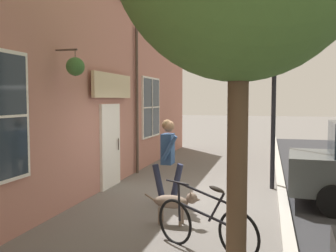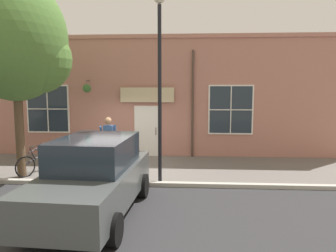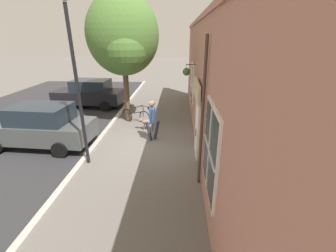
{
  "view_description": "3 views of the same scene",
  "coord_description": "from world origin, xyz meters",
  "px_view_note": "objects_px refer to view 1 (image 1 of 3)",
  "views": [
    {
      "loc": [
        1.67,
        -7.94,
        2.2
      ],
      "look_at": [
        -0.66,
        0.7,
        1.57
      ],
      "focal_mm": 40.0,
      "sensor_mm": 36.0,
      "label": 1
    },
    {
      "loc": [
        11.24,
        2.42,
        2.9
      ],
      "look_at": [
        -0.46,
        1.67,
        1.47
      ],
      "focal_mm": 35.0,
      "sensor_mm": 36.0,
      "label": 2
    },
    {
      "loc": [
        -1.44,
        8.55,
        4.28
      ],
      "look_at": [
        -1.07,
        0.67,
        1.12
      ],
      "focal_mm": 24.0,
      "sensor_mm": 36.0,
      "label": 3
    }
  ],
  "objects_px": {
    "pedestrian_walking": "(168,153)",
    "dog_on_leash": "(174,202)",
    "leaning_bicycle": "(205,225)",
    "street_lamp": "(275,44)"
  },
  "relations": [
    {
      "from": "leaning_bicycle",
      "to": "street_lamp",
      "type": "distance_m",
      "value": 5.36
    },
    {
      "from": "leaning_bicycle",
      "to": "street_lamp",
      "type": "height_order",
      "value": "street_lamp"
    },
    {
      "from": "leaning_bicycle",
      "to": "street_lamp",
      "type": "xyz_separation_m",
      "value": [
        0.99,
        4.22,
        3.16
      ]
    },
    {
      "from": "pedestrian_walking",
      "to": "leaning_bicycle",
      "type": "distance_m",
      "value": 2.55
    },
    {
      "from": "dog_on_leash",
      "to": "street_lamp",
      "type": "height_order",
      "value": "street_lamp"
    },
    {
      "from": "street_lamp",
      "to": "pedestrian_walking",
      "type": "bearing_deg",
      "value": -135.91
    },
    {
      "from": "pedestrian_walking",
      "to": "dog_on_leash",
      "type": "xyz_separation_m",
      "value": [
        0.43,
        -1.16,
        -0.7
      ]
    },
    {
      "from": "dog_on_leash",
      "to": "street_lamp",
      "type": "relative_size",
      "value": 0.19
    },
    {
      "from": "pedestrian_walking",
      "to": "dog_on_leash",
      "type": "height_order",
      "value": "pedestrian_walking"
    },
    {
      "from": "dog_on_leash",
      "to": "leaning_bicycle",
      "type": "height_order",
      "value": "leaning_bicycle"
    }
  ]
}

